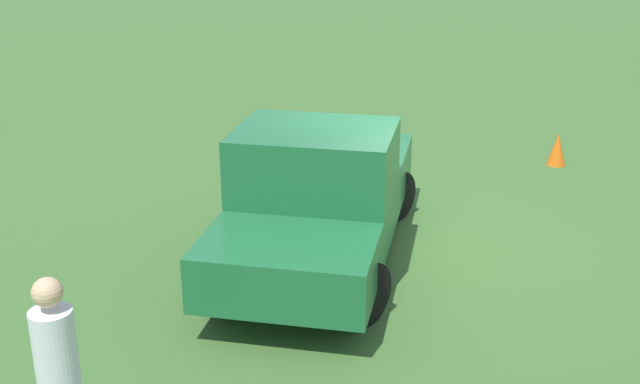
# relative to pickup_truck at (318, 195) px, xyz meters

# --- Properties ---
(ground_plane) EXTENTS (80.00, 80.00, 0.00)m
(ground_plane) POSITION_rel_pickup_truck_xyz_m (-1.10, 0.59, -0.91)
(ground_plane) COLOR #3D662D
(pickup_truck) EXTENTS (4.97, 3.93, 1.78)m
(pickup_truck) POSITION_rel_pickup_truck_xyz_m (0.00, 0.00, 0.00)
(pickup_truck) COLOR black
(pickup_truck) RESTS_ON ground_plane
(person_bystander) EXTENTS (0.35, 0.35, 1.72)m
(person_bystander) POSITION_rel_pickup_truck_xyz_m (4.18, 1.12, 0.07)
(person_bystander) COLOR #7A6B51
(person_bystander) RESTS_ON ground_plane
(traffic_cone) EXTENTS (0.32, 0.32, 0.55)m
(traffic_cone) POSITION_rel_pickup_truck_xyz_m (-5.61, 0.46, -0.63)
(traffic_cone) COLOR orange
(traffic_cone) RESTS_ON ground_plane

